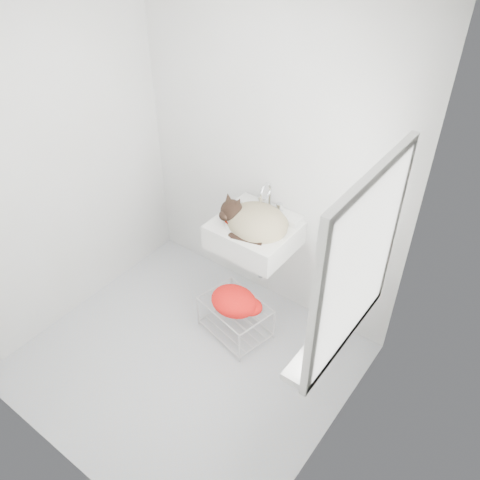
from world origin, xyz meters
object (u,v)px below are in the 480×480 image
Objects in this scene: sink at (254,224)px; wire_rack at (235,317)px; bottle_c at (344,314)px; bottle_a at (314,353)px; cat at (254,221)px; bottle_b at (329,334)px.

wire_rack is (0.04, -0.28, -0.70)m from sink.
bottle_a is at bearing -90.00° from bottle_c.
cat is 2.40× the size of bottle_a.
cat is 2.88× the size of bottle_c.
wire_rack is at bearing 160.62° from bottle_b.
sink is 0.05m from cat.
sink is 1.18× the size of wire_rack.
cat reaches higher than bottle_a.
bottle_b is at bearing -32.68° from sink.
bottle_b is (0.00, 0.16, 0.00)m from bottle_a.
bottle_a reaches higher than bottle_c.
cat is at bearing 141.14° from bottle_a.
cat is 1.18m from bottle_a.
sink is 0.76m from wire_rack.
bottle_c reaches higher than wire_rack.
bottle_b is at bearing -32.45° from cat.
sink reaches higher than bottle_b.
sink is 1.02m from bottle_c.
wire_rack is 1.23m from bottle_a.
bottle_b is 0.19m from bottle_c.
sink is at bearing 97.74° from wire_rack.
bottle_a is 0.16m from bottle_b.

